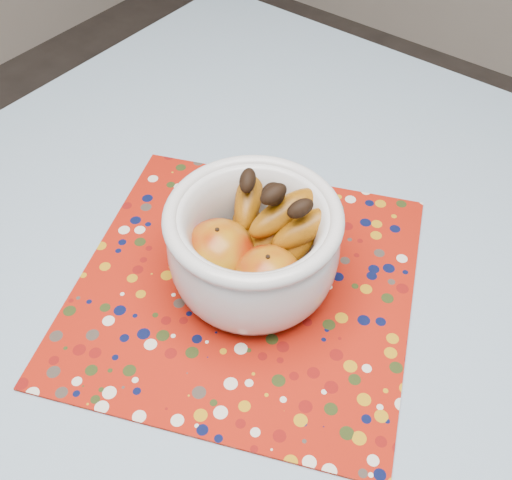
% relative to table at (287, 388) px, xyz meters
% --- Properties ---
extents(table, '(1.20, 1.20, 0.75)m').
position_rel_table_xyz_m(table, '(0.00, 0.00, 0.00)').
color(table, brown).
rests_on(table, ground).
extents(tablecloth, '(1.32, 1.32, 0.01)m').
position_rel_table_xyz_m(tablecloth, '(0.00, 0.00, 0.08)').
color(tablecloth, '#668DAB').
rests_on(tablecloth, table).
extents(placemat, '(0.54, 0.54, 0.00)m').
position_rel_table_xyz_m(placemat, '(-0.10, 0.04, 0.09)').
color(placemat, '#981508').
rests_on(placemat, tablecloth).
extents(fruit_bowl, '(0.21, 0.21, 0.16)m').
position_rel_table_xyz_m(fruit_bowl, '(-0.09, 0.06, 0.16)').
color(fruit_bowl, silver).
rests_on(fruit_bowl, placemat).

